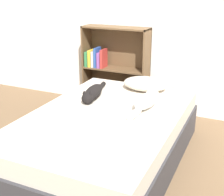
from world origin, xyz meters
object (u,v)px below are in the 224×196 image
bed (105,138)px  cat_light (147,100)px  pillow (145,84)px  bookshelf (114,66)px  cat_dark (93,93)px

bed → cat_light: 0.52m
cat_light → bed: bearing=142.7°
bed → pillow: size_ratio=4.10×
cat_light → bookshelf: (-0.77, 0.97, 0.01)m
pillow → bookshelf: size_ratio=0.45×
bed → bookshelf: size_ratio=1.85×
pillow → bookshelf: bookshelf is taller
pillow → bookshelf: (-0.60, 0.52, 0.00)m
cat_dark → bed: bearing=31.8°
cat_light → bookshelf: bookshelf is taller
bed → bookshelf: bookshelf is taller
bed → bookshelf: (-0.50, 1.30, 0.31)m
bed → cat_dark: size_ratio=3.12×
bed → pillow: pillow is taller
bed → pillow: 0.84m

